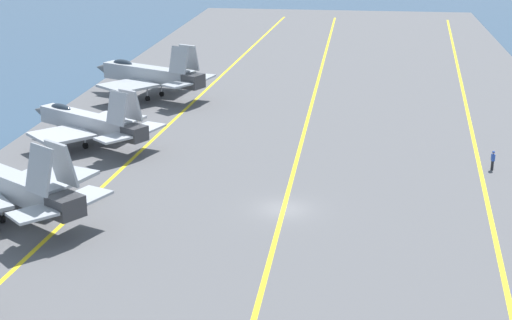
% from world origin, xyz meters
% --- Properties ---
extents(ground_plane, '(2000.00, 2000.00, 0.00)m').
position_xyz_m(ground_plane, '(0.00, 0.00, 0.00)').
color(ground_plane, '#334C66').
extents(carrier_deck, '(225.59, 55.10, 0.40)m').
position_xyz_m(carrier_deck, '(0.00, 0.00, 0.20)').
color(carrier_deck, '#565659').
rests_on(carrier_deck, ground).
extents(deck_stripe_foul_line, '(202.63, 13.46, 0.01)m').
position_xyz_m(deck_stripe_foul_line, '(0.00, -15.15, 0.40)').
color(deck_stripe_foul_line, yellow).
rests_on(deck_stripe_foul_line, carrier_deck).
extents(deck_stripe_centerline, '(203.03, 0.36, 0.01)m').
position_xyz_m(deck_stripe_centerline, '(0.00, 0.00, 0.40)').
color(deck_stripe_centerline, yellow).
rests_on(deck_stripe_centerline, carrier_deck).
extents(deck_stripe_edge_line, '(202.78, 10.65, 0.01)m').
position_xyz_m(deck_stripe_edge_line, '(0.00, 15.15, 0.40)').
color(deck_stripe_edge_line, yellow).
rests_on(deck_stripe_edge_line, carrier_deck).
extents(parked_jet_second, '(13.72, 16.08, 6.61)m').
position_xyz_m(parked_jet_second, '(-3.88, 19.83, 2.89)').
color(parked_jet_second, '#9EA3A8').
rests_on(parked_jet_second, carrier_deck).
extents(parked_jet_third, '(12.21, 14.82, 5.96)m').
position_xyz_m(parked_jet_third, '(13.77, 19.87, 2.61)').
color(parked_jet_third, '#A8AAAF').
rests_on(parked_jet_third, carrier_deck).
extents(parked_jet_fourth, '(13.32, 15.67, 6.66)m').
position_xyz_m(parked_jet_fourth, '(32.61, 19.13, 3.15)').
color(parked_jet_fourth, '#9EA3A8').
rests_on(parked_jet_fourth, carrier_deck).
extents(crew_blue_vest, '(0.41, 0.31, 1.74)m').
position_xyz_m(crew_blue_vest, '(11.26, -16.86, 1.35)').
color(crew_blue_vest, '#232328').
rests_on(crew_blue_vest, carrier_deck).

